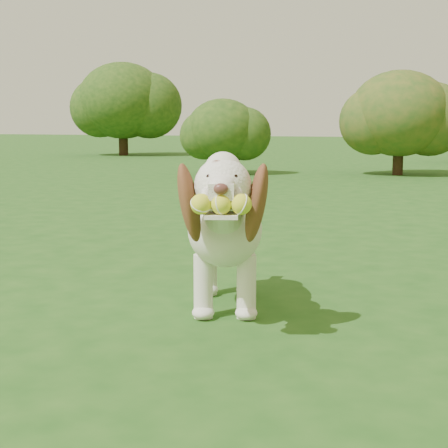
% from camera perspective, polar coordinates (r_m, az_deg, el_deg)
% --- Properties ---
extents(ground, '(80.00, 80.00, 0.00)m').
position_cam_1_polar(ground, '(2.77, 7.55, -9.31)').
color(ground, '#1D4D16').
rests_on(ground, ground).
extents(dog, '(0.65, 1.09, 0.73)m').
position_cam_1_polar(dog, '(3.04, 0.14, -0.13)').
color(dog, white).
rests_on(dog, ground).
extents(shrub_a, '(1.20, 1.20, 1.24)m').
position_cam_1_polar(shrub_a, '(11.39, -0.11, 7.83)').
color(shrub_a, '#382314').
rests_on(shrub_a, ground).
extents(shrub_g, '(2.33, 2.33, 2.41)m').
position_cam_1_polar(shrub_g, '(18.32, -8.43, 10.10)').
color(shrub_g, '#382314').
rests_on(shrub_g, ground).
extents(shrub_b, '(1.63, 1.63, 1.69)m').
position_cam_1_polar(shrub_b, '(11.55, 14.39, 8.88)').
color(shrub_b, '#382314').
rests_on(shrub_b, ground).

